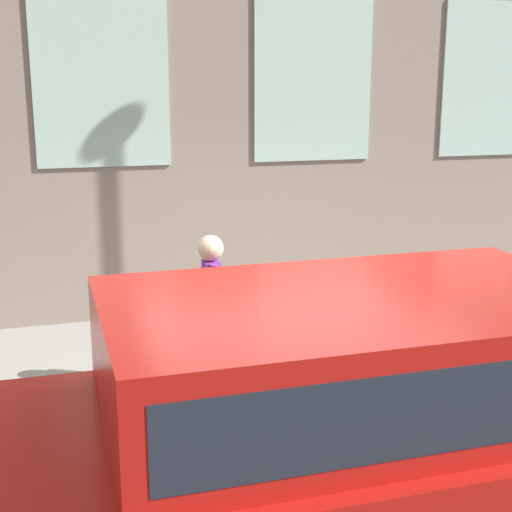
{
  "coord_description": "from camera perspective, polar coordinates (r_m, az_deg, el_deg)",
  "views": [
    {
      "loc": [
        -5.27,
        1.97,
        2.87
      ],
      "look_at": [
        0.65,
        0.19,
        1.41
      ],
      "focal_mm": 50.0,
      "sensor_mm": 36.0,
      "label": 1
    }
  ],
  "objects": [
    {
      "name": "ground_plane",
      "position": [
        6.31,
        3.48,
        -13.74
      ],
      "size": [
        80.0,
        80.0,
        0.0
      ],
      "primitive_type": "plane",
      "color": "#38383A"
    },
    {
      "name": "sidewalk",
      "position": [
        7.63,
        -0.56,
        -8.22
      ],
      "size": [
        3.11,
        60.0,
        0.13
      ],
      "color": "gray",
      "rests_on": "ground_plane"
    },
    {
      "name": "fire_hydrant",
      "position": [
        6.61,
        3.54,
        -7.19
      ],
      "size": [
        0.29,
        0.42,
        0.82
      ],
      "color": "#2D7260",
      "rests_on": "sidewalk"
    },
    {
      "name": "person",
      "position": [
        6.46,
        -3.6,
        -3.41
      ],
      "size": [
        0.35,
        0.23,
        1.46
      ],
      "rotation": [
        0.0,
        0.0,
        0.17
      ],
      "color": "navy",
      "rests_on": "sidewalk"
    },
    {
      "name": "parked_truck_red_near",
      "position": [
        4.56,
        7.27,
        -11.43
      ],
      "size": [
        2.05,
        4.98,
        1.66
      ],
      "color": "black",
      "rests_on": "ground_plane"
    }
  ]
}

